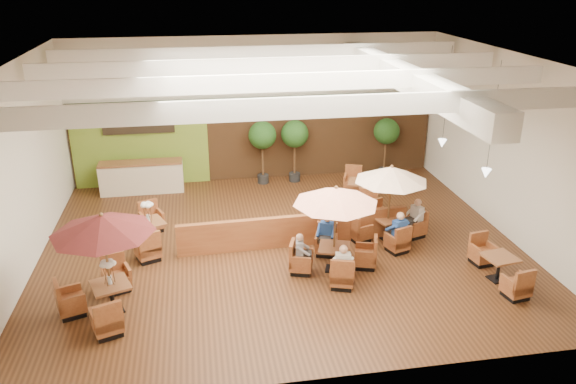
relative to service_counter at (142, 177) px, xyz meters
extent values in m
plane|color=#381E0F|center=(4.40, -5.10, -0.58)|extent=(14.00, 14.00, 0.00)
cube|color=silver|center=(4.40, 0.90, 2.17)|extent=(14.00, 0.04, 5.50)
cube|color=silver|center=(4.40, -11.10, 2.17)|extent=(14.00, 0.04, 5.50)
cube|color=silver|center=(-2.60, -5.10, 2.17)|extent=(0.04, 12.00, 5.50)
cube|color=silver|center=(11.40, -5.10, 2.17)|extent=(0.04, 12.00, 5.50)
cube|color=white|center=(4.40, -5.10, 4.92)|extent=(14.00, 12.00, 0.04)
cube|color=brown|center=(4.40, 0.84, 1.02)|extent=(13.90, 0.10, 3.20)
cube|color=#1E3819|center=(4.40, 0.83, 2.47)|extent=(13.90, 0.12, 0.35)
cube|color=olive|center=(0.00, 0.78, 1.02)|extent=(5.00, 0.08, 3.20)
cube|color=black|center=(0.00, 0.70, 1.82)|extent=(2.60, 0.08, 0.70)
cube|color=white|center=(7.90, -5.10, 4.37)|extent=(0.60, 11.00, 0.60)
cube|color=white|center=(4.40, -9.10, 4.57)|extent=(13.60, 0.12, 0.45)
cube|color=white|center=(4.40, -6.40, 4.57)|extent=(13.60, 0.12, 0.45)
cube|color=white|center=(4.40, -3.80, 4.57)|extent=(13.60, 0.12, 0.45)
cube|color=white|center=(4.40, -1.10, 4.57)|extent=(13.60, 0.12, 0.45)
cylinder|color=black|center=(10.20, -6.10, 3.32)|extent=(0.01, 0.01, 3.20)
cone|color=white|center=(10.20, -6.10, 1.72)|extent=(0.28, 0.28, 0.28)
cylinder|color=black|center=(10.20, -3.10, 3.32)|extent=(0.01, 0.01, 3.20)
cone|color=white|center=(10.20, -3.10, 1.72)|extent=(0.28, 0.28, 0.28)
sphere|color=#FFEAC6|center=(-1.60, 0.60, 2.47)|extent=(0.14, 0.14, 0.14)
sphere|color=#FFEAC6|center=(0.40, 0.60, 2.47)|extent=(0.14, 0.14, 0.14)
sphere|color=#FFEAC6|center=(2.40, 0.60, 2.47)|extent=(0.14, 0.14, 0.14)
sphere|color=#FFEAC6|center=(4.40, 0.60, 2.47)|extent=(0.14, 0.14, 0.14)
sphere|color=#FFEAC6|center=(6.40, 0.60, 2.47)|extent=(0.14, 0.14, 0.14)
sphere|color=#FFEAC6|center=(8.40, 0.60, 2.47)|extent=(0.14, 0.14, 0.14)
sphere|color=#FFEAC6|center=(10.40, 0.60, 2.47)|extent=(0.14, 0.14, 0.14)
cube|color=beige|center=(0.00, 0.00, -0.03)|extent=(3.00, 0.70, 1.10)
cube|color=brown|center=(0.00, 0.00, 0.57)|extent=(3.00, 0.75, 0.06)
cube|color=brown|center=(4.81, -5.19, -0.10)|extent=(6.98, 0.43, 0.97)
cube|color=brown|center=(-0.17, -7.87, 0.14)|extent=(1.09, 1.09, 0.06)
cylinder|color=black|center=(-0.17, -7.87, -0.21)|extent=(0.10, 0.10, 0.66)
cube|color=black|center=(-0.17, -7.87, -0.56)|extent=(0.58, 0.58, 0.04)
cube|color=brown|center=(-0.17, -8.83, -0.28)|extent=(0.80, 0.80, 0.32)
cube|color=brown|center=(-0.25, -9.07, 0.02)|extent=(0.62, 0.31, 0.70)
cube|color=brown|center=(-0.44, -8.93, -0.08)|extent=(0.26, 0.55, 0.28)
cube|color=brown|center=(0.11, -8.73, -0.08)|extent=(0.26, 0.55, 0.28)
cube|color=black|center=(-0.17, -8.83, -0.51)|extent=(0.71, 0.71, 0.14)
cube|color=brown|center=(-0.17, -6.92, -0.28)|extent=(0.80, 0.80, 0.32)
cube|color=brown|center=(-0.08, -6.67, 0.02)|extent=(0.62, 0.31, 0.70)
cube|color=brown|center=(0.11, -6.82, -0.08)|extent=(0.26, 0.55, 0.28)
cube|color=brown|center=(-0.44, -7.01, -0.08)|extent=(0.26, 0.55, 0.28)
cube|color=black|center=(-0.17, -6.92, -0.51)|extent=(0.71, 0.71, 0.14)
cube|color=brown|center=(-1.12, -7.87, -0.28)|extent=(0.80, 0.80, 0.32)
cube|color=brown|center=(-0.88, -7.96, 0.02)|extent=(0.31, 0.62, 0.70)
cube|color=brown|center=(-1.22, -7.60, -0.08)|extent=(0.55, 0.26, 0.28)
cube|color=brown|center=(-1.02, -8.15, -0.08)|extent=(0.55, 0.26, 0.28)
cube|color=black|center=(-1.12, -7.87, -0.51)|extent=(0.71, 0.71, 0.14)
cylinder|color=brown|center=(-0.17, -7.87, 0.67)|extent=(0.06, 0.06, 2.51)
cone|color=#4D1716|center=(-0.17, -7.87, 1.75)|extent=(2.41, 2.41, 0.45)
sphere|color=brown|center=(-0.17, -7.87, 1.98)|extent=(0.10, 0.10, 0.10)
cylinder|color=silver|center=(-0.17, -7.87, 0.28)|extent=(0.10, 0.10, 0.22)
cube|color=brown|center=(5.60, -6.82, 0.11)|extent=(1.03, 1.03, 0.06)
cylinder|color=black|center=(5.60, -6.82, -0.23)|extent=(0.10, 0.10, 0.63)
cube|color=black|center=(5.60, -6.82, -0.56)|extent=(0.54, 0.54, 0.04)
cube|color=brown|center=(5.60, -7.73, -0.30)|extent=(0.75, 0.75, 0.31)
cube|color=brown|center=(5.68, -7.97, -0.01)|extent=(0.60, 0.28, 0.67)
cube|color=brown|center=(5.34, -7.64, -0.10)|extent=(0.24, 0.53, 0.27)
cube|color=brown|center=(5.86, -7.81, -0.10)|extent=(0.24, 0.53, 0.27)
cube|color=black|center=(5.60, -7.73, -0.52)|extent=(0.67, 0.67, 0.13)
cube|color=brown|center=(5.60, -5.91, -0.30)|extent=(0.75, 0.75, 0.31)
cube|color=brown|center=(5.52, -5.67, -0.01)|extent=(0.60, 0.28, 0.67)
cube|color=brown|center=(5.86, -5.99, -0.10)|extent=(0.24, 0.53, 0.27)
cube|color=brown|center=(5.34, -5.82, -0.10)|extent=(0.24, 0.53, 0.27)
cube|color=black|center=(5.60, -5.91, -0.52)|extent=(0.67, 0.67, 0.13)
cube|color=brown|center=(4.69, -6.82, -0.30)|extent=(0.75, 0.75, 0.31)
cube|color=brown|center=(4.93, -6.74, -0.01)|extent=(0.28, 0.60, 0.67)
cube|color=brown|center=(4.78, -6.55, -0.10)|extent=(0.53, 0.24, 0.27)
cube|color=brown|center=(4.60, -7.08, -0.10)|extent=(0.53, 0.24, 0.27)
cube|color=black|center=(4.69, -6.82, -0.52)|extent=(0.67, 0.67, 0.13)
cube|color=brown|center=(6.51, -6.82, -0.30)|extent=(0.75, 0.75, 0.31)
cube|color=brown|center=(6.27, -6.89, -0.01)|extent=(0.28, 0.60, 0.67)
cube|color=brown|center=(6.43, -7.08, -0.10)|extent=(0.53, 0.24, 0.27)
cube|color=brown|center=(6.60, -6.55, -0.10)|extent=(0.53, 0.24, 0.27)
cube|color=black|center=(6.51, -6.82, -0.52)|extent=(0.67, 0.67, 0.13)
cylinder|color=brown|center=(5.60, -6.82, 0.62)|extent=(0.06, 0.06, 2.40)
cone|color=#F69477|center=(5.60, -6.82, 1.64)|extent=(2.30, 2.30, 0.45)
sphere|color=brown|center=(5.60, -6.82, 1.87)|extent=(0.10, 0.10, 0.10)
cube|color=brown|center=(7.69, -5.22, 0.08)|extent=(0.99, 0.99, 0.06)
cylinder|color=black|center=(7.69, -5.22, -0.24)|extent=(0.09, 0.09, 0.61)
cube|color=black|center=(7.69, -5.22, -0.56)|extent=(0.52, 0.52, 0.04)
cube|color=brown|center=(7.69, -6.09, -0.31)|extent=(0.72, 0.72, 0.29)
cube|color=brown|center=(7.62, -6.32, -0.03)|extent=(0.57, 0.27, 0.64)
cube|color=brown|center=(7.44, -6.18, -0.12)|extent=(0.23, 0.50, 0.26)
cube|color=brown|center=(7.95, -6.01, -0.12)|extent=(0.23, 0.50, 0.26)
cube|color=black|center=(7.69, -6.09, -0.52)|extent=(0.64, 0.64, 0.13)
cube|color=brown|center=(7.69, -4.34, -0.31)|extent=(0.72, 0.72, 0.29)
cube|color=brown|center=(7.77, -4.12, -0.03)|extent=(0.57, 0.27, 0.64)
cube|color=brown|center=(7.95, -4.26, -0.12)|extent=(0.23, 0.50, 0.26)
cube|color=brown|center=(7.44, -4.43, -0.12)|extent=(0.23, 0.50, 0.26)
cube|color=black|center=(7.69, -4.34, -0.52)|extent=(0.64, 0.64, 0.13)
cube|color=brown|center=(6.82, -5.22, -0.31)|extent=(0.72, 0.72, 0.29)
cube|color=brown|center=(7.05, -5.29, -0.03)|extent=(0.27, 0.57, 0.64)
cube|color=brown|center=(6.73, -4.97, -0.12)|extent=(0.50, 0.23, 0.26)
cube|color=brown|center=(6.90, -5.47, -0.12)|extent=(0.50, 0.23, 0.26)
cube|color=black|center=(6.82, -5.22, -0.52)|extent=(0.64, 0.64, 0.13)
cube|color=brown|center=(8.57, -5.22, -0.31)|extent=(0.72, 0.72, 0.29)
cube|color=brown|center=(8.34, -5.14, -0.03)|extent=(0.27, 0.57, 0.64)
cube|color=brown|center=(8.65, -5.47, -0.12)|extent=(0.50, 0.23, 0.26)
cube|color=brown|center=(8.48, -4.97, -0.12)|extent=(0.50, 0.23, 0.26)
cube|color=black|center=(8.57, -5.22, -0.52)|extent=(0.64, 0.64, 0.13)
cylinder|color=brown|center=(7.69, -5.22, 0.57)|extent=(0.06, 0.06, 2.30)
cone|color=beige|center=(7.69, -5.22, 1.54)|extent=(2.21, 2.21, 0.45)
sphere|color=brown|center=(7.69, -5.22, 1.77)|extent=(0.10, 0.10, 0.10)
cube|color=brown|center=(0.52, -4.43, 0.15)|extent=(1.13, 1.13, 0.06)
cylinder|color=black|center=(0.52, -4.43, -0.21)|extent=(0.10, 0.10, 0.67)
cube|color=black|center=(0.52, -4.43, -0.56)|extent=(0.60, 0.60, 0.04)
cube|color=brown|center=(0.52, -5.40, -0.28)|extent=(0.82, 0.82, 0.32)
cube|color=brown|center=(0.42, -5.64, 0.03)|extent=(0.62, 0.33, 0.71)
cube|color=brown|center=(0.25, -5.51, -0.08)|extent=(0.29, 0.55, 0.28)
cube|color=brown|center=(0.79, -5.28, -0.08)|extent=(0.29, 0.55, 0.28)
cube|color=black|center=(0.52, -5.40, -0.51)|extent=(0.73, 0.73, 0.14)
cube|color=brown|center=(0.52, -3.47, -0.28)|extent=(0.82, 0.82, 0.32)
cube|color=brown|center=(0.62, -3.22, 0.03)|extent=(0.62, 0.33, 0.71)
cube|color=brown|center=(0.79, -3.36, -0.08)|extent=(0.29, 0.55, 0.28)
cube|color=brown|center=(0.25, -3.58, -0.08)|extent=(0.29, 0.55, 0.28)
cube|color=black|center=(0.52, -3.47, -0.51)|extent=(0.73, 0.73, 0.14)
cylinder|color=silver|center=(0.52, -4.43, 0.29)|extent=(0.10, 0.10, 0.22)
cube|color=brown|center=(9.80, -8.07, 0.09)|extent=(0.91, 0.91, 0.06)
cylinder|color=black|center=(9.80, -8.07, -0.24)|extent=(0.09, 0.09, 0.62)
cube|color=black|center=(9.80, -8.07, -0.56)|extent=(0.48, 0.48, 0.04)
cube|color=brown|center=(9.80, -8.95, -0.30)|extent=(0.66, 0.66, 0.30)
cube|color=brown|center=(9.76, -9.19, -0.02)|extent=(0.59, 0.18, 0.65)
cube|color=brown|center=(9.53, -9.00, -0.12)|extent=(0.16, 0.52, 0.26)
cube|color=brown|center=(10.07, -8.91, -0.12)|extent=(0.16, 0.52, 0.26)
cube|color=black|center=(9.80, -8.95, -0.52)|extent=(0.59, 0.59, 0.13)
cube|color=brown|center=(9.80, -7.18, -0.30)|extent=(0.66, 0.66, 0.30)
cube|color=brown|center=(9.84, -6.94, -0.02)|extent=(0.59, 0.18, 0.65)
cube|color=brown|center=(10.07, -7.14, -0.12)|extent=(0.16, 0.52, 0.26)
cube|color=brown|center=(9.53, -7.23, -0.12)|extent=(0.16, 0.52, 0.26)
cube|color=black|center=(9.80, -7.18, -0.52)|extent=(0.59, 0.59, 0.13)
cube|color=brown|center=(7.71, -2.18, 0.14)|extent=(1.09, 1.09, 0.06)
cylinder|color=black|center=(7.71, -2.18, -0.21)|extent=(0.10, 0.10, 0.66)
cube|color=black|center=(7.71, -2.18, -0.56)|extent=(0.58, 0.58, 0.04)
cube|color=brown|center=(7.71, -3.13, -0.28)|extent=(0.80, 0.80, 0.32)
cube|color=brown|center=(7.80, -3.37, 0.02)|extent=(0.61, 0.31, 0.70)
cube|color=brown|center=(7.44, -3.03, -0.08)|extent=(0.27, 0.54, 0.28)
cube|color=brown|center=(7.98, -3.23, -0.08)|extent=(0.27, 0.54, 0.28)
cube|color=black|center=(7.71, -3.13, -0.51)|extent=(0.71, 0.71, 0.14)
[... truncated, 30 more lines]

